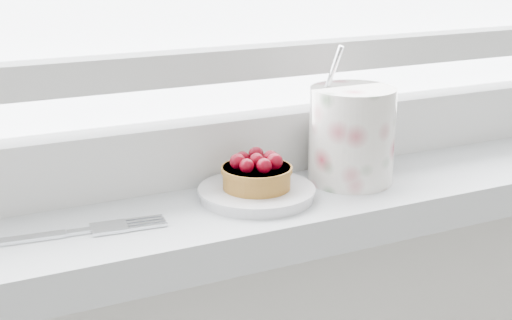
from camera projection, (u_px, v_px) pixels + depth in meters
saucer at (257, 193)px, 0.75m from camera, size 0.12×0.12×0.01m
raspberry_tart at (257, 173)px, 0.74m from camera, size 0.07×0.07×0.04m
floral_mug at (354, 132)px, 0.79m from camera, size 0.15×0.12×0.15m
fork at (45, 236)px, 0.65m from camera, size 0.22×0.04×0.00m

